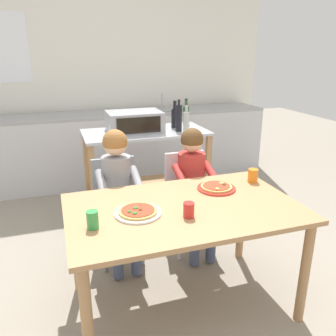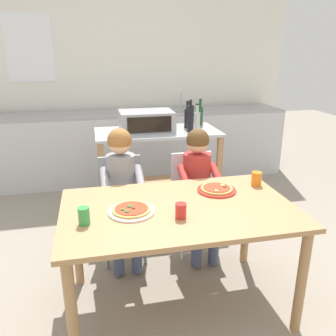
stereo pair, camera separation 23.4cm
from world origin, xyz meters
name	(u,v)px [view 1 (the left image)]	position (x,y,z in m)	size (l,w,h in m)	color
ground_plane	(140,226)	(0.00, 1.15, 0.00)	(11.49, 11.49, 0.00)	gray
back_wall_tiled	(104,72)	(0.00, 2.93, 1.35)	(4.46, 0.13, 2.70)	white
kitchen_counter	(114,147)	(0.00, 2.52, 0.44)	(4.01, 0.60, 1.08)	silver
kitchen_island_cart	(146,159)	(0.13, 1.38, 0.60)	(1.20, 0.59, 0.88)	#B7BABF
toaster_oven	(134,122)	(0.03, 1.40, 0.98)	(0.51, 0.37, 0.19)	#999BA0
bottle_squat_spirits	(186,115)	(0.62, 1.56, 0.99)	(0.06, 0.06, 0.27)	#1E4723
bottle_dark_olive_oil	(175,117)	(0.46, 1.45, 0.99)	(0.07, 0.07, 0.27)	black
bottle_tall_green_wine	(179,118)	(0.44, 1.28, 1.01)	(0.06, 0.06, 0.30)	black
bottle_slim_sauce	(186,122)	(0.46, 1.14, 1.00)	(0.05, 0.05, 0.29)	#ADB7B2
dining_table	(183,220)	(0.00, 0.00, 0.63)	(1.42, 0.87, 0.72)	#AD7F51
dining_chair_left	(117,202)	(-0.29, 0.72, 0.48)	(0.36, 0.36, 0.81)	gray
dining_chair_right	(188,194)	(0.31, 0.70, 0.48)	(0.36, 0.36, 0.81)	silver
child_in_grey_shirt	(118,184)	(-0.29, 0.60, 0.68)	(0.32, 0.42, 1.06)	#424C6B
child_in_red_shirt	(194,178)	(0.31, 0.58, 0.66)	(0.32, 0.42, 1.04)	#424C6B
pizza_plate_white	(138,212)	(-0.29, -0.01, 0.74)	(0.28, 0.28, 0.03)	white
pizza_plate_red_rimmed	(216,187)	(0.31, 0.18, 0.73)	(0.26, 0.26, 0.03)	red
drinking_cup_green	(93,220)	(-0.56, -0.10, 0.77)	(0.06, 0.06, 0.10)	green
drinking_cup_orange	(253,175)	(0.62, 0.23, 0.77)	(0.07, 0.07, 0.10)	orange
drinking_cup_red	(189,210)	(-0.02, -0.14, 0.77)	(0.06, 0.06, 0.09)	red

